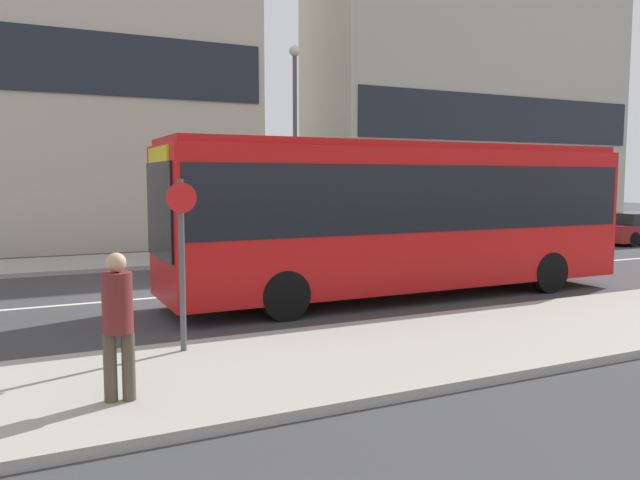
% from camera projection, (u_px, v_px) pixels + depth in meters
% --- Properties ---
extents(ground_plane, '(120.00, 120.00, 0.00)m').
position_uv_depth(ground_plane, '(189.00, 295.00, 14.37)').
color(ground_plane, '#3A3A3D').
extents(sidewalk_near, '(44.00, 3.50, 0.13)m').
position_uv_depth(sidewalk_near, '(299.00, 364.00, 8.77)').
color(sidewalk_near, '#A39E93').
rests_on(sidewalk_near, ground_plane).
extents(sidewalk_far, '(44.00, 3.50, 0.13)m').
position_uv_depth(sidewalk_far, '(141.00, 261.00, 19.97)').
color(sidewalk_far, '#A39E93').
rests_on(sidewalk_far, ground_plane).
extents(lane_centerline, '(41.80, 0.16, 0.01)m').
position_uv_depth(lane_centerline, '(189.00, 295.00, 14.37)').
color(lane_centerline, silver).
rests_on(lane_centerline, ground_plane).
extents(apartment_block_right_tower, '(17.12, 5.53, 20.30)m').
position_uv_depth(apartment_block_right_tower, '(472.00, 34.00, 32.14)').
color(apartment_block_right_tower, '#B7B2A3').
rests_on(apartment_block_right_tower, ground_plane).
extents(city_bus, '(10.89, 2.46, 3.45)m').
position_uv_depth(city_bus, '(403.00, 210.00, 14.03)').
color(city_bus, red).
rests_on(city_bus, ground_plane).
extents(parked_car_0, '(4.18, 1.81, 1.28)m').
position_uv_depth(parked_car_0, '(548.00, 234.00, 23.61)').
color(parked_car_0, '#A39E84').
rests_on(parked_car_0, ground_plane).
extents(parked_car_1, '(3.94, 1.89, 1.29)m').
position_uv_depth(parked_car_1, '(635.00, 229.00, 25.89)').
color(parked_car_1, maroon).
rests_on(parked_car_1, ground_plane).
extents(pedestrian_near_stop, '(0.35, 0.34, 1.71)m').
position_uv_depth(pedestrian_near_stop, '(118.00, 317.00, 7.05)').
color(pedestrian_near_stop, '#4C4233').
rests_on(pedestrian_near_stop, sidewalk_near).
extents(bus_stop_sign, '(0.44, 0.12, 2.54)m').
position_uv_depth(bus_stop_sign, '(182.00, 251.00, 9.09)').
color(bus_stop_sign, '#4C4C51').
rests_on(bus_stop_sign, sidewalk_near).
extents(street_lamp, '(0.36, 0.36, 6.87)m').
position_uv_depth(street_lamp, '(295.00, 129.00, 20.48)').
color(street_lamp, '#4C4C51').
rests_on(street_lamp, sidewalk_far).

